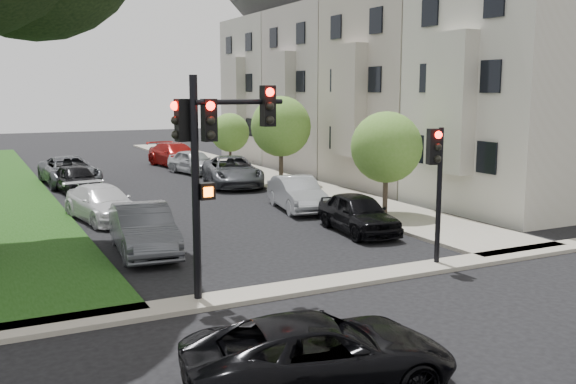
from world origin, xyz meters
name	(u,v)px	position (x,y,z in m)	size (l,w,h in m)	color
ground	(384,306)	(0.00, 0.00, 0.00)	(140.00, 140.00, 0.00)	black
sidewalk_right	(247,172)	(6.75, 24.00, 0.06)	(3.50, 44.00, 0.12)	gray
sidewalk_cross	(340,281)	(0.00, 2.00, 0.06)	(60.00, 1.00, 0.12)	gray
house_a	(524,43)	(12.45, 8.00, 6.93)	(7.70, 7.55, 15.97)	#9E987D
house_b	(412,52)	(12.45, 15.50, 6.93)	(7.70, 7.55, 15.97)	#B8B1A0
house_c	(337,59)	(12.45, 23.00, 6.93)	(7.70, 7.55, 15.97)	#9B948C
house_d	(283,63)	(12.45, 30.50, 6.93)	(7.70, 7.55, 15.97)	gray
small_tree_a	(386,147)	(6.20, 8.77, 2.79)	(2.80, 2.80, 4.20)	#33271E
small_tree_b	(281,127)	(6.20, 18.14, 3.13)	(3.14, 3.14, 4.71)	#33271E
small_tree_c	(230,133)	(6.20, 25.34, 2.40)	(2.41, 2.41, 3.61)	#33271E
traffic_signal_main	(212,147)	(-3.38, 2.23, 3.68)	(2.61, 0.68, 5.34)	black
traffic_signal_secondary	(436,171)	(3.23, 2.19, 2.77)	(0.53, 0.43, 3.97)	black
car_cross_near	(320,354)	(-3.43, -3.02, 0.64)	(2.13, 4.62, 1.28)	black
car_parked_0	(358,213)	(3.74, 6.91, 0.71)	(1.67, 4.14, 1.41)	black
car_parked_1	(297,194)	(3.81, 11.73, 0.71)	(1.50, 4.29, 1.41)	#999BA0
car_parked_2	(232,171)	(3.96, 19.43, 0.78)	(2.59, 5.61, 1.56)	#3F4247
car_parked_3	(194,162)	(3.72, 25.02, 0.73)	(1.72, 4.27, 1.45)	#999BA0
car_parked_4	(176,155)	(3.85, 29.16, 0.78)	(2.19, 5.39, 1.56)	maroon
car_parked_5	(143,229)	(-3.77, 7.43, 0.76)	(1.60, 4.59, 1.51)	#3F4247
car_parked_6	(103,203)	(-3.92, 13.16, 0.68)	(1.89, 4.65, 1.35)	silver
car_parked_7	(76,179)	(-3.78, 20.50, 0.71)	(1.68, 4.16, 1.42)	black
car_parked_8	(70,171)	(-3.66, 23.50, 0.77)	(2.54, 5.51, 1.53)	#3F4247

